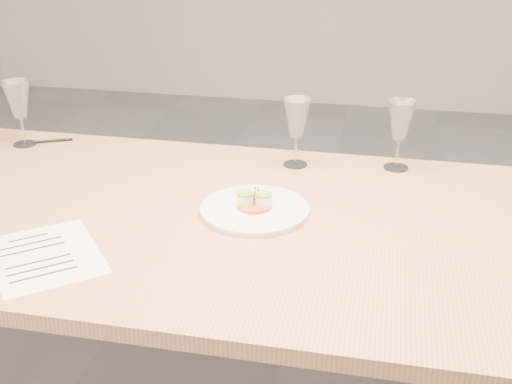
% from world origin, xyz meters
% --- Properties ---
extents(dining_table, '(2.40, 1.00, 0.75)m').
position_xyz_m(dining_table, '(0.00, 0.00, 0.68)').
color(dining_table, tan).
rests_on(dining_table, ground).
extents(dinner_plate, '(0.29, 0.29, 0.07)m').
position_xyz_m(dinner_plate, '(-0.03, 0.03, 0.76)').
color(dinner_plate, white).
rests_on(dinner_plate, dining_table).
extents(recipe_sheet, '(0.36, 0.37, 0.00)m').
position_xyz_m(recipe_sheet, '(-0.45, -0.28, 0.75)').
color(recipe_sheet, white).
rests_on(recipe_sheet, dining_table).
extents(ballpoint_pen, '(0.12, 0.07, 0.01)m').
position_xyz_m(ballpoint_pen, '(-0.80, 0.41, 0.75)').
color(ballpoint_pen, black).
rests_on(ballpoint_pen, dining_table).
extents(wine_glass_0, '(0.09, 0.09, 0.22)m').
position_xyz_m(wine_glass_0, '(-0.88, 0.37, 0.90)').
color(wine_glass_0, white).
rests_on(wine_glass_0, dining_table).
extents(wine_glass_1, '(0.08, 0.08, 0.21)m').
position_xyz_m(wine_glass_1, '(0.03, 0.38, 0.90)').
color(wine_glass_1, white).
rests_on(wine_glass_1, dining_table).
extents(wine_glass_2, '(0.09, 0.09, 0.21)m').
position_xyz_m(wine_glass_2, '(0.33, 0.41, 0.90)').
color(wine_glass_2, white).
rests_on(wine_glass_2, dining_table).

